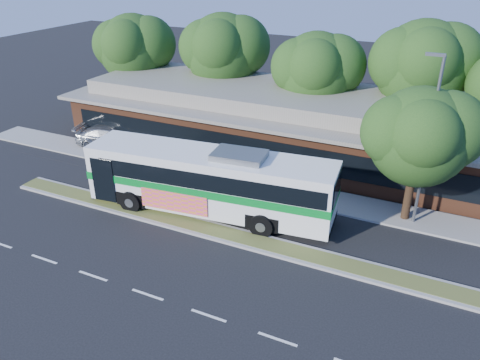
{
  "coord_description": "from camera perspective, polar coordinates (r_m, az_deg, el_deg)",
  "views": [
    {
      "loc": [
        10.36,
        -17.61,
        13.44
      ],
      "look_at": [
        0.58,
        3.12,
        2.0
      ],
      "focal_mm": 35.0,
      "sensor_mm": 36.0,
      "label": 1
    }
  ],
  "objects": [
    {
      "name": "ground",
      "position": [
        24.46,
        -4.38,
        -6.9
      ],
      "size": [
        120.0,
        120.0,
        0.0
      ],
      "primitive_type": "plane",
      "color": "black",
      "rests_on": "ground"
    },
    {
      "name": "parking_lot",
      "position": [
        41.8,
        -19.49,
        6.23
      ],
      "size": [
        14.0,
        12.0,
        0.01
      ],
      "primitive_type": "cube",
      "color": "black",
      "rests_on": "ground"
    },
    {
      "name": "plaza_building",
      "position": [
        34.23,
        6.24,
        7.07
      ],
      "size": [
        33.2,
        11.2,
        4.45
      ],
      "color": "brown",
      "rests_on": "ground"
    },
    {
      "name": "tree_bg_d",
      "position": [
        34.54,
        22.13,
        12.91
      ],
      "size": [
        6.91,
        6.2,
        9.37
      ],
      "color": "black",
      "rests_on": "ground"
    },
    {
      "name": "sidewalk",
      "position": [
        29.38,
        1.71,
        -0.58
      ],
      "size": [
        44.0,
        2.6,
        0.12
      ],
      "primitive_type": "cube",
      "color": "gray",
      "rests_on": "ground"
    },
    {
      "name": "sedan",
      "position": [
        36.28,
        -15.36,
        5.11
      ],
      "size": [
        5.72,
        3.51,
        1.55
      ],
      "primitive_type": "imported",
      "rotation": [
        0.0,
        0.0,
        1.84
      ],
      "color": "#9FA3A6",
      "rests_on": "ground"
    },
    {
      "name": "transit_bus",
      "position": [
        25.57,
        -3.6,
        0.3
      ],
      "size": [
        14.05,
        4.42,
        3.88
      ],
      "rotation": [
        0.0,
        0.0,
        0.1
      ],
      "color": "white",
      "rests_on": "ground"
    },
    {
      "name": "tree_bg_b",
      "position": [
        38.46,
        -1.39,
        15.58
      ],
      "size": [
        6.69,
        6.0,
        9.0
      ],
      "color": "black",
      "rests_on": "ground"
    },
    {
      "name": "lamp_post",
      "position": [
        25.12,
        21.94,
        4.68
      ],
      "size": [
        0.93,
        0.18,
        9.07
      ],
      "color": "slate",
      "rests_on": "ground"
    },
    {
      "name": "tree_bg_c",
      "position": [
        34.84,
        9.97,
        13.12
      ],
      "size": [
        6.24,
        5.6,
        8.26
      ],
      "color": "black",
      "rests_on": "ground"
    },
    {
      "name": "sidewalk_tree",
      "position": [
        25.4,
        21.91,
        5.1
      ],
      "size": [
        5.72,
        5.13,
        7.42
      ],
      "color": "black",
      "rests_on": "ground"
    },
    {
      "name": "tree_bg_a",
      "position": [
        41.86,
        -12.28,
        15.53
      ],
      "size": [
        6.47,
        5.8,
        8.63
      ],
      "color": "black",
      "rests_on": "ground"
    },
    {
      "name": "median_strip",
      "position": [
        24.85,
        -3.71,
        -6.07
      ],
      "size": [
        26.0,
        1.1,
        0.15
      ],
      "primitive_type": "cube",
      "color": "#465524",
      "rests_on": "ground"
    }
  ]
}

